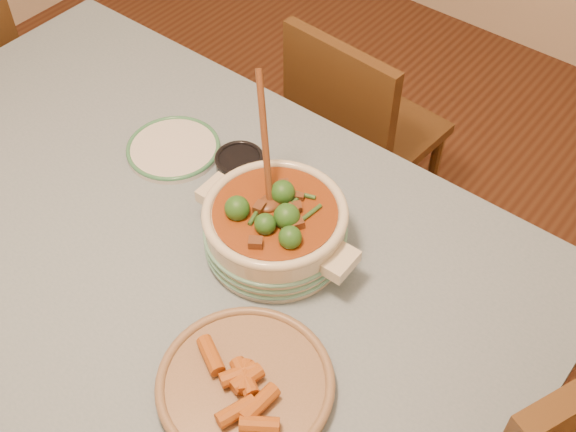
# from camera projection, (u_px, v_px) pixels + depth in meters

# --- Properties ---
(floor) EXTENTS (4.50, 4.50, 0.00)m
(floor) POSITION_uv_depth(u_px,v_px,m) (191.00, 401.00, 2.13)
(floor) COLOR #472314
(floor) RESTS_ON ground
(dining_table) EXTENTS (1.68, 1.08, 0.76)m
(dining_table) POSITION_uv_depth(u_px,v_px,m) (162.00, 262.00, 1.63)
(dining_table) COLOR brown
(dining_table) RESTS_ON floor
(stew_casserole) EXTENTS (0.38, 0.30, 0.35)m
(stew_casserole) POSITION_uv_depth(u_px,v_px,m) (275.00, 225.00, 1.48)
(stew_casserole) COLOR beige
(stew_casserole) RESTS_ON dining_table
(white_plate) EXTENTS (0.27, 0.27, 0.02)m
(white_plate) POSITION_uv_depth(u_px,v_px,m) (173.00, 149.00, 1.73)
(white_plate) COLOR silver
(white_plate) RESTS_ON dining_table
(condiment_bowl) EXTENTS (0.11, 0.11, 0.06)m
(condiment_bowl) POSITION_uv_depth(u_px,v_px,m) (240.00, 165.00, 1.66)
(condiment_bowl) COLOR black
(condiment_bowl) RESTS_ON dining_table
(fried_plate) EXTENTS (0.35, 0.35, 0.05)m
(fried_plate) POSITION_uv_depth(u_px,v_px,m) (245.00, 382.00, 1.30)
(fried_plate) COLOR #916B50
(fried_plate) RESTS_ON dining_table
(chair_far) EXTENTS (0.41, 0.41, 0.83)m
(chair_far) POSITION_uv_depth(u_px,v_px,m) (355.00, 130.00, 2.22)
(chair_far) COLOR #57381A
(chair_far) RESTS_ON floor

